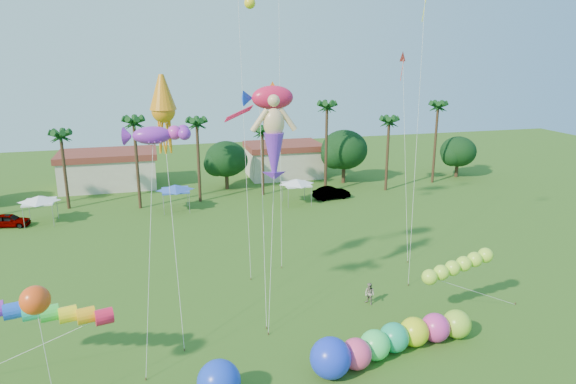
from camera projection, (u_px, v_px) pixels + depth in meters
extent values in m
cylinder|color=#3A2819|center=(65.00, 173.00, 58.27)|extent=(0.36, 0.36, 8.50)
cylinder|color=#3A2819|center=(137.00, 166.00, 58.20)|extent=(0.36, 0.36, 10.00)
cylinder|color=#3A2819|center=(199.00, 163.00, 60.94)|extent=(0.36, 0.36, 9.50)
cylinder|color=#3A2819|center=(263.00, 164.00, 64.06)|extent=(0.36, 0.36, 8.00)
cylinder|color=#3A2819|center=(326.00, 150.00, 64.71)|extent=(0.36, 0.36, 11.00)
cylinder|color=#3A2819|center=(387.00, 156.00, 66.04)|extent=(0.36, 0.36, 9.00)
cylinder|color=#3A2819|center=(435.00, 145.00, 69.69)|extent=(0.36, 0.36, 10.50)
sphere|color=#113814|center=(226.00, 159.00, 66.78)|extent=(5.46, 5.46, 5.46)
sphere|color=#113814|center=(344.00, 150.00, 69.66)|extent=(6.30, 6.30, 6.30)
sphere|color=#113814|center=(458.00, 152.00, 73.20)|extent=(5.04, 5.04, 5.04)
cube|color=beige|center=(109.00, 172.00, 68.25)|extent=(12.00, 7.00, 4.00)
cube|color=beige|center=(283.00, 162.00, 74.21)|extent=(10.00, 7.00, 4.00)
pyramid|color=white|center=(39.00, 199.00, 53.52)|extent=(3.00, 3.00, 0.60)
pyramid|color=blue|center=(175.00, 187.00, 57.93)|extent=(3.00, 3.00, 0.60)
pyramid|color=white|center=(297.00, 181.00, 60.48)|extent=(3.00, 3.00, 0.60)
imported|color=#4C4C54|center=(9.00, 220.00, 53.14)|extent=(4.22, 2.32, 1.36)
imported|color=#4C4C54|center=(332.00, 193.00, 63.05)|extent=(4.71, 2.10, 1.50)
imported|color=gray|center=(370.00, 294.00, 36.83)|extent=(0.92, 0.99, 1.62)
sphere|color=#F03F78|center=(356.00, 354.00, 29.39)|extent=(1.82, 1.82, 1.82)
sphere|color=#37EA62|center=(375.00, 345.00, 30.28)|extent=(1.82, 1.82, 1.82)
sphere|color=#17A673|center=(394.00, 337.00, 31.06)|extent=(1.82, 1.82, 1.82)
sphere|color=#D7E817|center=(414.00, 332.00, 31.69)|extent=(1.82, 1.82, 1.82)
sphere|color=#D73295|center=(435.00, 328.00, 32.17)|extent=(1.82, 1.82, 1.82)
sphere|color=#9CD930|center=(457.00, 324.00, 32.60)|extent=(1.82, 1.82, 1.82)
sphere|color=#1933E7|center=(331.00, 358.00, 28.57)|extent=(2.77, 2.77, 2.33)
sphere|color=blue|center=(219.00, 382.00, 26.56)|extent=(2.28, 2.28, 2.28)
cylinder|color=red|center=(72.00, 320.00, 28.17)|extent=(6.75, 1.23, 0.91)
cylinder|color=silver|center=(32.00, 349.00, 28.49)|extent=(7.96, 0.96, 3.40)
ellipsoid|color=#B1F135|center=(430.00, 277.00, 34.34)|extent=(5.76, 1.41, 1.25)
cylinder|color=silver|center=(474.00, 291.00, 35.67)|extent=(7.17, 0.08, 3.06)
cylinder|color=brown|center=(515.00, 303.00, 36.97)|extent=(0.08, 0.08, 0.16)
sphere|color=#F14713|center=(35.00, 300.00, 24.57)|extent=(1.80, 1.80, 1.41)
cylinder|color=silver|center=(46.00, 357.00, 25.38)|extent=(0.30, 0.13, 6.15)
cylinder|color=silver|center=(271.00, 239.00, 33.23)|extent=(1.31, 3.44, 11.84)
cylinder|color=brown|center=(268.00, 334.00, 33.05)|extent=(0.08, 0.08, 0.16)
ellipsoid|color=#DC1844|center=(273.00, 98.00, 35.18)|extent=(4.61, 2.99, 1.83)
cylinder|color=silver|center=(270.00, 211.00, 34.48)|extent=(1.79, 5.26, 14.57)
cylinder|color=brown|center=(267.00, 328.00, 33.75)|extent=(0.08, 0.08, 0.16)
cylinder|color=silver|center=(244.00, 125.00, 40.63)|extent=(0.53, 6.06, 24.03)
cylinder|color=brown|center=(251.00, 279.00, 40.95)|extent=(0.08, 0.08, 0.16)
cone|color=orange|center=(163.00, 111.00, 32.03)|extent=(1.76, 1.76, 4.72)
cylinder|color=silver|center=(174.00, 230.00, 31.65)|extent=(0.24, 4.94, 14.04)
cylinder|color=brown|center=(184.00, 350.00, 31.25)|extent=(0.08, 0.08, 0.16)
ellipsoid|color=purple|center=(152.00, 135.00, 28.13)|extent=(4.12, 3.26, 1.41)
cylinder|color=silver|center=(149.00, 259.00, 28.32)|extent=(1.31, 3.06, 13.21)
cylinder|color=brown|center=(146.00, 379.00, 28.50)|extent=(0.08, 0.08, 0.16)
cone|color=#FB311B|center=(403.00, 58.00, 44.43)|extent=(1.13, 0.84, 1.18)
cylinder|color=silver|center=(405.00, 160.00, 44.35)|extent=(0.92, 4.85, 17.06)
cylinder|color=brown|center=(408.00, 262.00, 44.25)|extent=(0.08, 0.08, 0.16)
cylinder|color=silver|center=(417.00, 143.00, 38.96)|extent=(1.86, 3.71, 21.80)
cylinder|color=brown|center=(408.00, 285.00, 39.91)|extent=(0.08, 0.08, 0.16)
cylinder|color=silver|center=(280.00, 113.00, 41.97)|extent=(0.98, 4.50, 25.44)
cylinder|color=brown|center=(282.00, 267.00, 43.15)|extent=(0.08, 0.08, 0.16)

